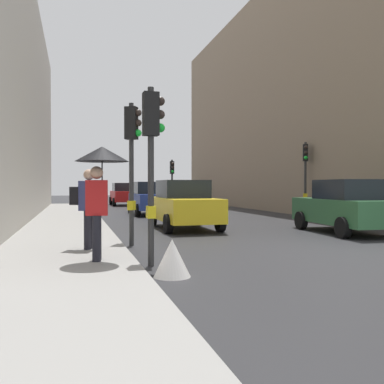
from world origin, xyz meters
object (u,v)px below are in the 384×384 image
object	(u,v)px
traffic_light_near_left	(152,143)
car_red_sedan	(124,194)
traffic_light_mid_street	(305,165)
car_yellow_taxi	(184,204)
car_blue_van	(150,198)
pedestrian_with_umbrella	(100,171)
warning_sign_triangle	(172,258)
traffic_light_far_median	(172,175)
pedestrian_with_grey_backpack	(87,204)
car_green_estate	(346,206)
car_dark_suv	(171,193)
traffic_light_near_right	(132,147)

from	to	relation	value
traffic_light_near_left	car_red_sedan	size ratio (longest dim) A/B	0.82
traffic_light_mid_street	car_yellow_taxi	bearing A→B (deg)	-151.93
car_blue_van	pedestrian_with_umbrella	bearing A→B (deg)	-103.54
car_red_sedan	pedestrian_with_umbrella	world-z (taller)	pedestrian_with_umbrella
car_yellow_taxi	traffic_light_mid_street	bearing A→B (deg)	28.07
pedestrian_with_umbrella	warning_sign_triangle	xyz separation A→B (m)	(1.14, -1.03, -1.52)
traffic_light_far_median	pedestrian_with_grey_backpack	bearing A→B (deg)	-108.64
car_green_estate	car_blue_van	xyz separation A→B (m)	(-4.67, 10.53, 0.00)
traffic_light_near_left	car_dark_suv	size ratio (longest dim) A/B	0.81
traffic_light_near_right	car_green_estate	world-z (taller)	traffic_light_near_right
pedestrian_with_umbrella	warning_sign_triangle	size ratio (longest dim) A/B	3.29
car_blue_van	car_dark_suv	bearing A→B (deg)	73.17
car_green_estate	car_dark_suv	bearing A→B (deg)	90.10
car_yellow_taxi	car_blue_van	size ratio (longest dim) A/B	1.00
traffic_light_mid_street	car_dark_suv	distance (m)	19.38
car_yellow_taxi	traffic_light_near_right	bearing A→B (deg)	-121.60
car_green_estate	pedestrian_with_umbrella	xyz separation A→B (m)	(-8.16, -3.98, 0.96)
traffic_light_mid_street	traffic_light_near_right	size ratio (longest dim) A/B	1.00
car_blue_van	traffic_light_near_left	bearing A→B (deg)	-99.83
traffic_light_mid_street	car_yellow_taxi	world-z (taller)	traffic_light_mid_street
traffic_light_mid_street	pedestrian_with_umbrella	xyz separation A→B (m)	(-10.58, -10.64, -0.72)
car_green_estate	car_dark_suv	xyz separation A→B (m)	(-0.04, 25.81, 0.00)
traffic_light_near_left	car_dark_suv	xyz separation A→B (m)	(7.13, 29.74, -1.52)
traffic_light_near_left	traffic_light_far_median	world-z (taller)	traffic_light_near_left
traffic_light_mid_street	car_red_sedan	size ratio (longest dim) A/B	0.88
car_green_estate	car_blue_van	size ratio (longest dim) A/B	1.02
car_green_estate	car_yellow_taxi	size ratio (longest dim) A/B	1.02
traffic_light_near_right	car_dark_suv	bearing A→B (deg)	75.13
traffic_light_near_right	pedestrian_with_grey_backpack	bearing A→B (deg)	-131.41
traffic_light_near_left	traffic_light_near_right	size ratio (longest dim) A/B	0.94
traffic_light_mid_street	traffic_light_near_left	bearing A→B (deg)	-132.16
traffic_light_near_left	car_yellow_taxi	size ratio (longest dim) A/B	0.83
traffic_light_near_left	car_green_estate	bearing A→B (deg)	28.70
traffic_light_near_right	car_yellow_taxi	size ratio (longest dim) A/B	0.88
car_green_estate	car_dark_suv	distance (m)	25.81
traffic_light_mid_street	car_blue_van	bearing A→B (deg)	151.37
traffic_light_far_median	traffic_light_mid_street	distance (m)	10.01
traffic_light_near_left	car_yellow_taxi	world-z (taller)	traffic_light_near_left
car_red_sedan	traffic_light_near_left	bearing A→B (deg)	-95.24
car_red_sedan	traffic_light_far_median	bearing A→B (deg)	-67.57
car_dark_suv	traffic_light_near_right	bearing A→B (deg)	-104.87
traffic_light_mid_street	car_dark_suv	xyz separation A→B (m)	(-2.46, 19.15, -1.68)
traffic_light_far_median	pedestrian_with_umbrella	size ratio (longest dim) A/B	1.53
traffic_light_near_left	car_green_estate	size ratio (longest dim) A/B	0.81
car_yellow_taxi	pedestrian_with_grey_backpack	world-z (taller)	pedestrian_with_grey_backpack
car_dark_suv	pedestrian_with_grey_backpack	world-z (taller)	pedestrian_with_grey_backpack
car_red_sedan	pedestrian_with_umbrella	xyz separation A→B (m)	(-3.32, -25.51, 0.96)
traffic_light_near_left	traffic_light_far_median	distance (m)	19.99
car_yellow_taxi	traffic_light_near_left	bearing A→B (deg)	-109.39
traffic_light_mid_street	pedestrian_with_umbrella	world-z (taller)	traffic_light_mid_street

